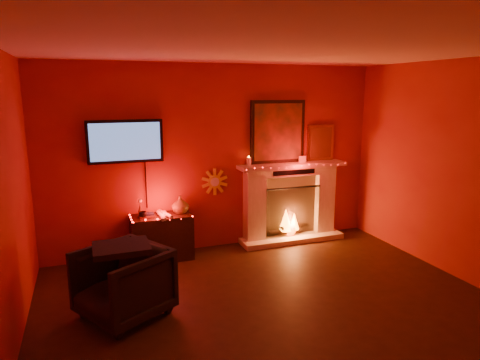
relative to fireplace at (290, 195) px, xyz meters
The scene contains 6 objects.
room 2.72m from the fireplace, 115.53° to the right, with size 5.00×5.00×5.00m.
fireplace is the anchor object (origin of this frame).
tv 2.61m from the fireplace, behind, with size 1.00×0.07×1.24m.
sunburst_clock 1.23m from the fireplace, behind, with size 0.40×0.03×0.40m.
console_table 2.06m from the fireplace, behind, with size 0.83×0.50×0.88m.
armchair 3.12m from the fireplace, 149.82° to the right, with size 0.79×0.82×0.74m, color black.
Camera 1 is at (-1.81, -3.43, 2.31)m, focal length 32.00 mm.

